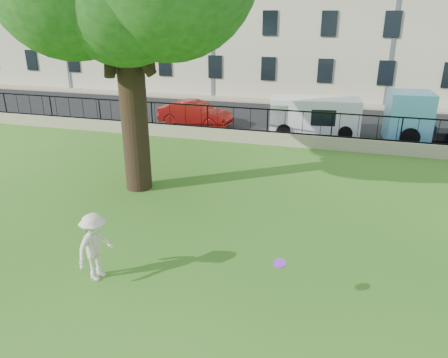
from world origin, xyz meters
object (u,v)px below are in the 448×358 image
(white_van, at_px, (314,116))
(red_sedan, at_px, (195,114))
(man, at_px, (95,247))
(frisbee, at_px, (280,263))

(white_van, bearing_deg, red_sedan, 172.45)
(red_sedan, distance_m, white_van, 6.51)
(man, distance_m, frisbee, 4.41)
(frisbee, xyz_separation_m, white_van, (-0.51, 14.53, -0.15))
(man, relative_size, frisbee, 6.39)
(frisbee, bearing_deg, white_van, 92.02)
(red_sedan, bearing_deg, man, -163.79)
(man, bearing_deg, frisbee, -76.67)
(frisbee, relative_size, white_van, 0.06)
(frisbee, bearing_deg, red_sedan, 115.79)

